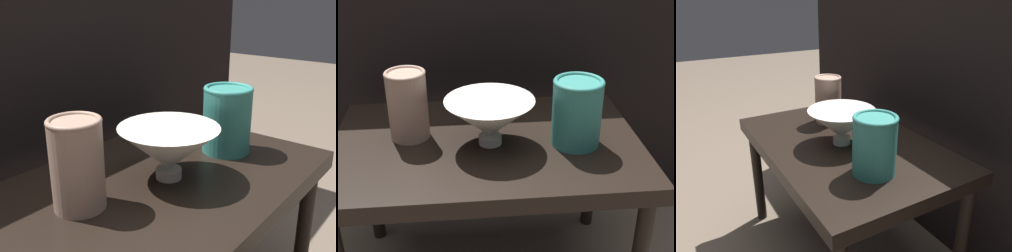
% 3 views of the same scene
% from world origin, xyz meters
% --- Properties ---
extents(ground_plane, '(8.00, 8.00, 0.00)m').
position_xyz_m(ground_plane, '(0.00, 0.00, 0.00)').
color(ground_plane, '#6B5B4C').
extents(table, '(0.71, 0.47, 0.42)m').
position_xyz_m(table, '(0.00, 0.00, 0.37)').
color(table, black).
rests_on(table, ground_plane).
extents(couch_backdrop, '(1.64, 0.50, 0.86)m').
position_xyz_m(couch_backdrop, '(0.00, 0.57, 0.43)').
color(couch_backdrop, black).
rests_on(couch_backdrop, ground_plane).
extents(bowl, '(0.20, 0.20, 0.11)m').
position_xyz_m(bowl, '(0.01, -0.01, 0.49)').
color(bowl, silver).
rests_on(bowl, table).
extents(vase_textured_left, '(0.09, 0.09, 0.16)m').
position_xyz_m(vase_textured_left, '(-0.18, 0.04, 0.51)').
color(vase_textured_left, tan).
rests_on(vase_textured_left, table).
extents(vase_colorful_right, '(0.11, 0.11, 0.15)m').
position_xyz_m(vase_colorful_right, '(0.20, -0.03, 0.50)').
color(vase_colorful_right, teal).
rests_on(vase_colorful_right, table).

